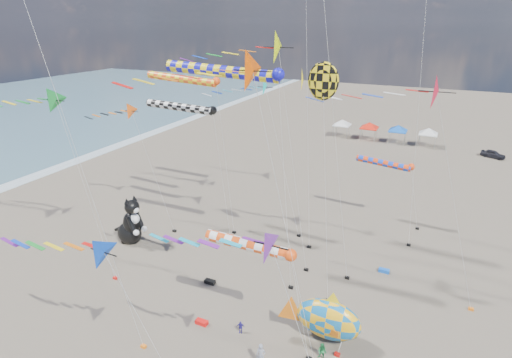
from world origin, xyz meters
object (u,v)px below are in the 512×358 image
object	(u,v)px
parked_car	(493,154)
person_adult	(261,356)
fish_inflatable	(327,319)
child_blue	(240,327)
child_green	(322,352)
cat_inflatable	(130,219)

from	to	relation	value
parked_car	person_adult	bearing A→B (deg)	-174.60
fish_inflatable	person_adult	size ratio (longest dim) A/B	3.55
fish_inflatable	child_blue	size ratio (longest dim) A/B	6.16
fish_inflatable	child_green	world-z (taller)	fish_inflatable
person_adult	parked_car	xyz separation A→B (m)	(16.46, 53.51, -0.23)
person_adult	parked_car	bearing A→B (deg)	63.18
cat_inflatable	parked_car	distance (m)	56.60
child_green	child_blue	world-z (taller)	child_green
fish_inflatable	child_blue	world-z (taller)	fish_inflatable
person_adult	child_blue	world-z (taller)	person_adult
person_adult	cat_inflatable	bearing A→B (deg)	144.76
fish_inflatable	child_green	distance (m)	2.09
cat_inflatable	child_blue	bearing A→B (deg)	-11.43
cat_inflatable	fish_inflatable	distance (m)	21.49
cat_inflatable	person_adult	size ratio (longest dim) A/B	3.04
person_adult	parked_car	world-z (taller)	person_adult
cat_inflatable	fish_inflatable	size ratio (longest dim) A/B	0.86
fish_inflatable	child_green	bearing A→B (deg)	-82.90
cat_inflatable	parked_car	xyz separation A→B (m)	(34.28, 45.00, -1.93)
person_adult	child_green	distance (m)	4.00
child_blue	child_green	bearing A→B (deg)	-18.66
person_adult	child_blue	distance (m)	3.25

